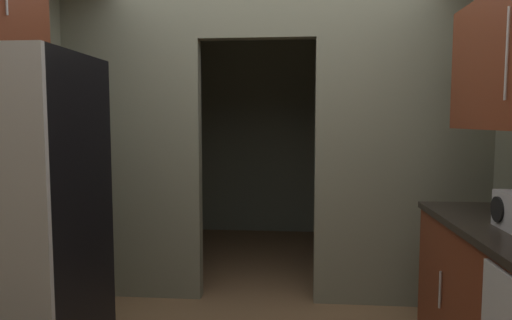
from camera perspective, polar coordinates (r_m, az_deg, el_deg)
kitchen_partition at (r=3.62m, az=2.43°, el=5.16°), size 3.40×0.12×2.78m
adjoining_room_shell at (r=5.29m, az=2.93°, el=4.15°), size 3.40×2.41×2.78m
refrigerator at (r=2.74m, az=-28.37°, el=-7.48°), size 0.80×0.73×1.81m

